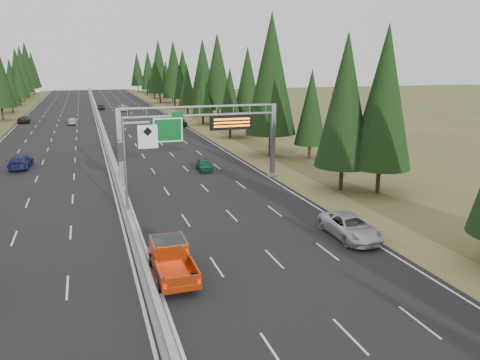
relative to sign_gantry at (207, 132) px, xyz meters
name	(u,v)px	position (x,y,z in m)	size (l,w,h in m)	color
road	(101,128)	(-8.92, 45.12, -5.23)	(32.00, 260.00, 0.08)	black
shoulder_right	(194,125)	(8.88, 45.12, -5.24)	(3.60, 260.00, 0.06)	olive
median_barrier	(101,126)	(-8.92, 45.12, -4.85)	(0.70, 260.00, 0.85)	gray
sign_gantry	(207,132)	(0.00, 0.00, 0.00)	(16.75, 0.98, 7.80)	slate
hov_sign_pole	(133,161)	(-8.33, -9.92, -0.54)	(2.80, 0.50, 8.00)	slate
tree_row_right	(234,79)	(13.09, 32.12, 4.02)	(11.96, 239.90, 18.63)	black
silver_minivan	(351,227)	(5.58, -18.62, -4.40)	(2.63, 5.70, 1.58)	silver
red_pickup	(171,256)	(-7.42, -20.33, -4.13)	(2.10, 5.88, 1.92)	black
car_ahead_green	(204,165)	(0.95, 5.12, -4.54)	(1.53, 3.80, 1.29)	#135331
car_ahead_dkred	(162,125)	(1.95, 41.31, -4.53)	(1.40, 4.02, 1.33)	#5B0D0D
car_ahead_dkgrey	(179,121)	(5.58, 44.05, -4.37)	(2.30, 5.66, 1.64)	black
car_ahead_white	(123,108)	(-2.19, 77.07, -4.47)	(2.40, 5.20, 1.45)	silver
car_ahead_far	(101,107)	(-7.42, 81.73, -4.53)	(1.56, 3.89, 1.33)	black
car_onc_blue	(20,162)	(-19.07, 12.80, -4.40)	(2.20, 5.40, 1.57)	#172051
car_onc_white	(72,121)	(-14.08, 52.40, -4.47)	(1.70, 4.23, 1.44)	#B4B4B4
car_onc_far	(24,119)	(-23.42, 58.44, -4.51)	(2.24, 4.86, 1.35)	black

